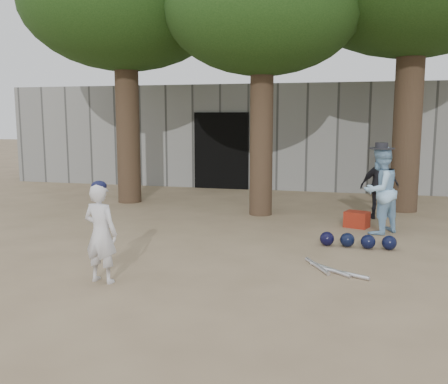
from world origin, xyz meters
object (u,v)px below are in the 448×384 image
(red_bag, at_px, (357,219))
(boy_player, at_px, (101,233))
(spectator_blue, at_px, (380,190))
(spectator_dark, at_px, (380,186))

(red_bag, bearing_deg, boy_player, -127.87)
(spectator_blue, relative_size, red_bag, 3.70)
(boy_player, relative_size, spectator_blue, 0.81)
(boy_player, relative_size, red_bag, 2.98)
(spectator_blue, height_order, spectator_dark, spectator_blue)
(spectator_dark, xyz_separation_m, red_bag, (-0.44, -0.96, -0.52))
(red_bag, bearing_deg, spectator_blue, -48.65)
(spectator_dark, relative_size, red_bag, 3.20)
(boy_player, xyz_separation_m, spectator_blue, (3.51, 3.64, 0.15))
(spectator_blue, distance_m, spectator_dark, 1.38)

